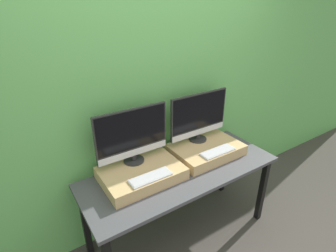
{
  "coord_description": "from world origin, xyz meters",
  "views": [
    {
      "loc": [
        -1.1,
        -1.14,
        2.02
      ],
      "look_at": [
        0.0,
        0.54,
        1.06
      ],
      "focal_mm": 28.0,
      "sensor_mm": 36.0,
      "label": 1
    }
  ],
  "objects_px": {
    "monitor_left": "(132,135)",
    "keyboard_left": "(151,177)",
    "monitor_right": "(199,116)",
    "keyboard_right": "(218,151)"
  },
  "relations": [
    {
      "from": "keyboard_left",
      "to": "keyboard_right",
      "type": "bearing_deg",
      "value": 0.0
    },
    {
      "from": "keyboard_left",
      "to": "keyboard_right",
      "type": "relative_size",
      "value": 1.0
    },
    {
      "from": "keyboard_left",
      "to": "monitor_left",
      "type": "bearing_deg",
      "value": 90.0
    },
    {
      "from": "monitor_right",
      "to": "keyboard_right",
      "type": "bearing_deg",
      "value": -90.0
    },
    {
      "from": "keyboard_left",
      "to": "keyboard_right",
      "type": "distance_m",
      "value": 0.67
    },
    {
      "from": "monitor_left",
      "to": "keyboard_left",
      "type": "bearing_deg",
      "value": -90.0
    },
    {
      "from": "keyboard_left",
      "to": "keyboard_right",
      "type": "xyz_separation_m",
      "value": [
        0.67,
        0.0,
        0.0
      ]
    },
    {
      "from": "monitor_left",
      "to": "keyboard_left",
      "type": "height_order",
      "value": "monitor_left"
    },
    {
      "from": "monitor_left",
      "to": "keyboard_right",
      "type": "xyz_separation_m",
      "value": [
        0.67,
        -0.28,
        -0.24
      ]
    },
    {
      "from": "monitor_left",
      "to": "keyboard_right",
      "type": "height_order",
      "value": "monitor_left"
    }
  ]
}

